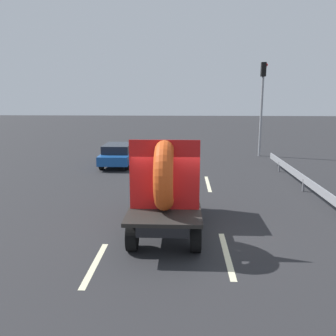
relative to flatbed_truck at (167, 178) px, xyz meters
name	(u,v)px	position (x,y,z in m)	size (l,w,h in m)	color
ground_plane	(178,234)	(0.35, -0.95, -1.52)	(120.00, 120.00, 0.00)	#28282B
flatbed_truck	(167,178)	(0.00, 0.00, 0.00)	(2.02, 4.72, 2.96)	black
distant_sedan	(118,154)	(-3.34, 9.56, -0.83)	(1.67, 3.90, 1.27)	black
traffic_light	(262,96)	(5.66, 13.29, 2.47)	(0.42, 0.36, 6.16)	gray
guardrail	(321,192)	(5.70, 2.14, -0.99)	(0.10, 16.16, 0.71)	gray
lane_dash_left_near	(95,264)	(-1.67, -2.99, -1.51)	(2.44, 0.16, 0.01)	beige
lane_dash_left_far	(138,182)	(-1.67, 5.49, -1.51)	(2.83, 0.16, 0.01)	beige
lane_dash_right_near	(227,254)	(1.67, -2.27, -1.51)	(2.85, 0.16, 0.01)	beige
lane_dash_right_far	(208,184)	(1.67, 5.34, -1.51)	(2.96, 0.16, 0.01)	beige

